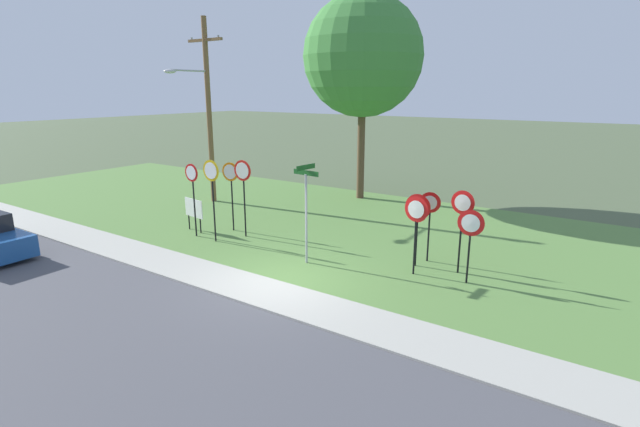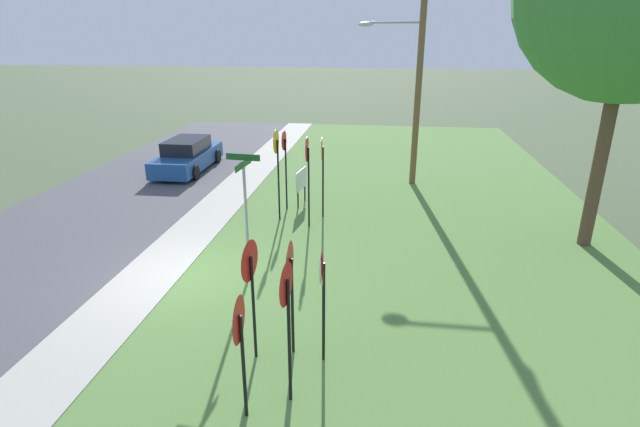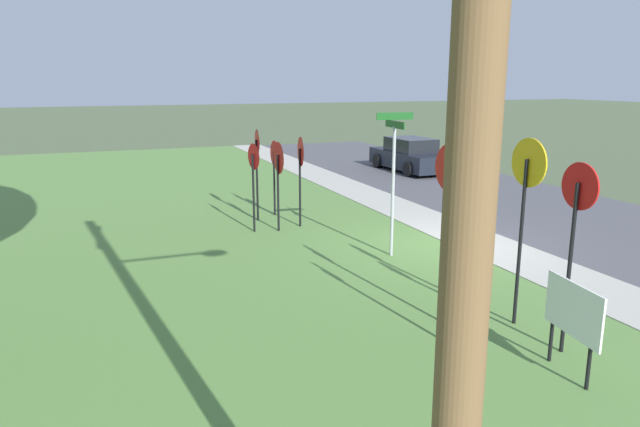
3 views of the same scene
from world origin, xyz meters
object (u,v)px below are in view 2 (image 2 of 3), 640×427
Objects in this scene: yield_sign_far_right at (290,272)px; parked_hatchback_near at (187,156)px; yield_sign_far_left at (250,272)px; yield_sign_near_right at (239,331)px; utility_pole at (415,66)px; yield_sign_center at (322,280)px; street_name_post at (246,206)px; stop_sign_near_left at (285,154)px; stop_sign_far_center at (308,162)px; notice_board at (301,181)px; stop_sign_far_left at (277,155)px; yield_sign_near_left at (286,301)px; stop_sign_near_right at (322,160)px.

parked_hatchback_near is at bearing -152.02° from yield_sign_far_right.
yield_sign_far_right is at bearing 116.28° from yield_sign_far_left.
utility_pole is (-13.30, 2.98, 2.98)m from yield_sign_near_right.
yield_sign_center is at bearing 100.78° from yield_sign_far_left.
yield_sign_far_left is 3.29m from street_name_post.
stop_sign_near_left is 8.18m from yield_sign_far_left.
utility_pole reaches higher than yield_sign_center.
stop_sign_far_center reaches higher than notice_board.
utility_pole is 1.79× the size of parked_hatchback_near.
stop_sign_far_left reaches higher than stop_sign_far_center.
yield_sign_center reaches higher than parked_hatchback_near.
yield_sign_near_right is (0.45, -0.62, -0.29)m from yield_sign_near_left.
stop_sign_far_center is (1.52, 1.00, 0.14)m from stop_sign_near_left.
yield_sign_near_right is 0.45× the size of parked_hatchback_near.
street_name_post reaches higher than stop_sign_far_left.
yield_sign_center is 0.27× the size of utility_pole.
yield_sign_near_right is at bearing 13.10° from notice_board.
stop_sign_far_left reaches higher than yield_sign_far_left.
yield_sign_far_right is at bearing 3.45° from stop_sign_far_center.
stop_sign_far_center reaches higher than yield_sign_far_right.
stop_sign_near_right is at bearing 66.61° from stop_sign_near_left.
yield_sign_center is 0.47× the size of parked_hatchback_near.
stop_sign_far_left is 7.84m from parked_hatchback_near.
stop_sign_far_center reaches higher than yield_sign_center.
stop_sign_near_right is 5.82m from utility_pole.
yield_sign_far_left is 8.73m from notice_board.
stop_sign_near_left is at bearing -123.27° from stop_sign_near_right.
yield_sign_near_right is at bearing -12.64° from utility_pole.
street_name_post is at bearing -151.05° from yield_sign_near_left.
stop_sign_far_center is 0.60× the size of parked_hatchback_near.
notice_board is at bearing -151.35° from stop_sign_near_right.
stop_sign_near_left is 1.45m from stop_sign_near_right.
stop_sign_far_center is at bearing 179.34° from yield_sign_near_right.
stop_sign_near_left is 1.15× the size of yield_sign_far_left.
notice_board is at bearing -177.88° from yield_sign_near_right.
yield_sign_near_right is at bearing -9.23° from stop_sign_near_right.
stop_sign_near_right is 1.79m from notice_board.
yield_sign_near_right is 0.25× the size of utility_pole.
yield_sign_center is at bearing 18.16° from stop_sign_far_left.
utility_pole is at bearing 138.12° from notice_board.
stop_sign_near_left reaches higher than yield_sign_far_left.
yield_sign_near_right is (8.08, 0.26, -0.51)m from stop_sign_far_center.
stop_sign_near_left is at bearing 48.65° from parked_hatchback_near.
stop_sign_far_left is 7.08m from yield_sign_far_right.
yield_sign_near_left is at bearing 46.68° from yield_sign_far_left.
stop_sign_far_center is at bearing -175.26° from yield_sign_far_right.
utility_pole reaches higher than yield_sign_near_left.
stop_sign_near_right is at bearing 177.14° from yield_sign_near_right.
yield_sign_center is at bearing 41.15° from street_name_post.
yield_sign_far_left is 1.26m from yield_sign_center.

